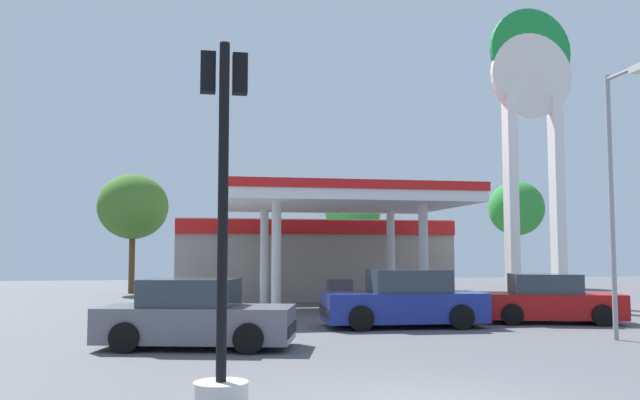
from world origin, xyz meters
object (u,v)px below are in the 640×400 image
object	(u,v)px
station_pole_sign	(532,119)
tree_1	(133,207)
car_1	(549,301)
car_3	(404,301)
traffic_signal_0	(222,283)
tree_3	(516,209)
car_0	(196,316)
tree_2	(353,210)
corner_streetlamp	(616,176)

from	to	relation	value
station_pole_sign	tree_1	world-z (taller)	station_pole_sign
station_pole_sign	car_1	world-z (taller)	station_pole_sign
car_1	car_3	xyz separation A→B (m)	(-4.58, -0.24, 0.07)
car_1	traffic_signal_0	size ratio (longest dim) A/B	0.88
tree_3	car_0	bearing A→B (deg)	-129.95
car_1	tree_2	distance (m)	17.78
car_0	tree_2	xyz separation A→B (m)	(8.47, 20.68, 3.77)
traffic_signal_0	tree_1	distance (m)	27.08
car_0	tree_2	distance (m)	22.67
station_pole_sign	car_3	world-z (taller)	station_pole_sign
car_0	tree_2	size ratio (longest dim) A/B	0.73
tree_3	corner_streetlamp	bearing A→B (deg)	-111.83
tree_1	tree_2	xyz separation A→B (m)	(11.70, -0.08, -0.01)
station_pole_sign	tree_3	world-z (taller)	station_pole_sign
tree_1	tree_2	size ratio (longest dim) A/B	1.01
station_pole_sign	tree_2	bearing A→B (deg)	111.83
car_0	tree_3	size ratio (longest dim) A/B	0.69
car_3	corner_streetlamp	distance (m)	6.47
car_3	traffic_signal_0	bearing A→B (deg)	-120.87
tree_1	tree_2	distance (m)	11.70
station_pole_sign	corner_streetlamp	size ratio (longest dim) A/B	1.85
car_1	tree_3	distance (m)	22.16
station_pole_sign	tree_2	size ratio (longest dim) A/B	1.93
station_pole_sign	car_1	distance (m)	9.26
tree_1	corner_streetlamp	xyz separation A→B (m)	(13.08, -21.48, -0.56)
car_3	tree_3	distance (m)	24.59
car_3	corner_streetlamp	size ratio (longest dim) A/B	0.71
tree_1	tree_3	xyz separation A→B (m)	(22.66, 2.43, 0.35)
car_3	corner_streetlamp	xyz separation A→B (m)	(4.09, -3.88, 3.17)
car_0	car_1	xyz separation A→B (m)	(10.34, 3.42, -0.02)
car_3	tree_1	size ratio (longest dim) A/B	0.74
tree_3	corner_streetlamp	size ratio (longest dim) A/B	1.01
tree_2	tree_3	distance (m)	11.25
car_0	tree_3	xyz separation A→B (m)	(19.43, 23.20, 4.13)
tree_1	tree_3	world-z (taller)	tree_3
traffic_signal_0	tree_2	size ratio (longest dim) A/B	0.81
station_pole_sign	traffic_signal_0	distance (m)	20.58
car_0	corner_streetlamp	size ratio (longest dim) A/B	0.70
car_0	car_1	bearing A→B (deg)	18.28
tree_1	corner_streetlamp	distance (m)	25.16
car_1	car_3	distance (m)	4.59
tree_2	corner_streetlamp	world-z (taller)	corner_streetlamp
car_3	tree_1	xyz separation A→B (m)	(-8.99, 17.60, 3.74)
tree_1	tree_2	world-z (taller)	tree_1
tree_2	corner_streetlamp	distance (m)	21.45
traffic_signal_0	tree_3	distance (m)	34.97
traffic_signal_0	corner_streetlamp	xyz separation A→B (m)	(9.53, 5.22, 2.24)
car_0	traffic_signal_0	distance (m)	6.02
station_pole_sign	tree_3	distance (m)	15.60
station_pole_sign	tree_1	xyz separation A→B (m)	(-16.30, 11.58, -2.91)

